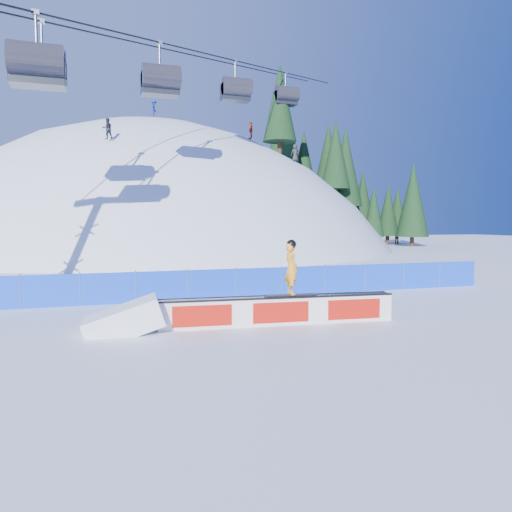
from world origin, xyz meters
name	(u,v)px	position (x,y,z in m)	size (l,w,h in m)	color
ground	(304,316)	(0.00, 0.00, 0.00)	(160.00, 160.00, 0.00)	white
snow_hill	(153,405)	(0.00, 42.00, -18.00)	(64.00, 64.00, 64.00)	white
treeline	(353,172)	(24.22, 39.49, 9.08)	(24.20, 12.21, 19.99)	#372516
safety_fence	(259,282)	(0.00, 4.50, 0.60)	(22.05, 0.05, 1.30)	blue
chairlift	(224,60)	(4.74, 27.49, 16.89)	(40.80, 41.70, 22.00)	gray
rail_box	(279,310)	(-1.26, -0.93, 0.43)	(7.26, 1.17, 0.87)	white
snow_ramp	(125,332)	(-5.77, -0.52, 0.00)	(2.11, 1.41, 0.79)	white
snowboarder	(291,268)	(-0.87, -0.97, 1.71)	(1.65, 0.58, 1.70)	black
distant_skiers	(195,127)	(3.06, 31.54, 11.84)	(18.25, 10.85, 6.31)	black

